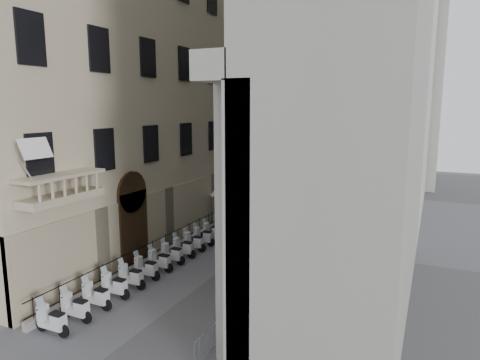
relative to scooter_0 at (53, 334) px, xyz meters
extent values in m
cube|color=beige|center=(-4.40, 17.62, 17.00)|extent=(5.00, 36.00, 34.00)
cube|color=silver|center=(3.10, 43.62, 15.00)|extent=(22.00, 10.00, 30.00)
cylinder|color=silver|center=(-1.51, 16.80, 1.19)|extent=(0.06, 0.06, 2.39)
cylinder|color=silver|center=(1.52, 16.80, 1.19)|extent=(0.06, 0.06, 2.39)
cylinder|color=silver|center=(-1.51, 19.84, 1.19)|extent=(0.06, 0.06, 2.39)
cylinder|color=silver|center=(1.52, 19.84, 1.19)|extent=(0.06, 0.06, 2.39)
cube|color=silver|center=(0.01, 18.32, 2.44)|extent=(3.26, 3.26, 0.13)
cone|color=silver|center=(0.01, 18.32, 2.98)|extent=(4.34, 4.34, 1.09)
cylinder|color=#93959B|center=(-1.10, 19.59, 3.57)|extent=(0.16, 0.16, 7.13)
cylinder|color=#93959B|center=(-0.05, 19.40, 7.13)|extent=(2.13, 0.50, 0.12)
cube|color=#93959B|center=(0.91, 19.22, 7.09)|extent=(0.47, 0.27, 0.13)
cube|color=black|center=(0.30, 18.44, 0.97)|extent=(0.34, 0.93, 1.94)
cube|color=#19E54C|center=(0.45, 18.43, 1.19)|extent=(0.08, 0.70, 1.08)
imported|color=#0D1A36|center=(3.10, 22.20, 1.01)|extent=(0.79, 0.57, 2.02)
imported|color=black|center=(4.61, 27.68, 0.88)|extent=(0.90, 0.72, 1.76)
imported|color=black|center=(1.38, 28.60, 0.92)|extent=(1.04, 0.85, 1.83)
camera|label=1|loc=(13.66, -11.55, 9.20)|focal=32.00mm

